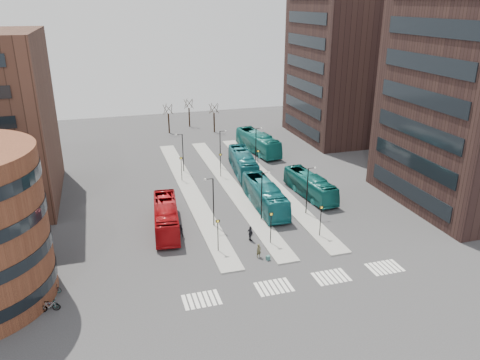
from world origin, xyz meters
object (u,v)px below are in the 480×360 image
object	(u,v)px
teal_bus_b	(243,163)
bicycle_mid	(49,306)
commuter_a	(180,231)
bicycle_far	(52,289)
teal_bus_a	(265,195)
suitcase	(268,258)
bicycle_near	(50,303)
teal_bus_d	(258,142)
commuter_b	(250,234)
traveller	(259,251)
red_bus	(166,217)
commuter_c	(271,219)
teal_bus_c	(310,185)

from	to	relation	value
teal_bus_b	bicycle_mid	xyz separation A→B (m)	(-26.43, -28.68, -1.14)
commuter_a	bicycle_far	bearing A→B (deg)	31.68
teal_bus_a	bicycle_mid	xyz separation A→B (m)	(-25.28, -15.33, -1.15)
suitcase	bicycle_near	size ratio (longest dim) A/B	0.29
teal_bus_a	bicycle_mid	size ratio (longest dim) A/B	6.81
teal_bus_d	bicycle_far	size ratio (longest dim) A/B	7.51
commuter_a	commuter_b	bearing A→B (deg)	159.12
teal_bus_b	teal_bus_d	distance (m)	11.28
commuter_a	traveller	bearing A→B (deg)	138.30
red_bus	teal_bus_a	distance (m)	13.41
commuter_c	teal_bus_d	bearing A→B (deg)	173.83
teal_bus_a	commuter_b	bearing A→B (deg)	-117.80
teal_bus_a	teal_bus_c	size ratio (longest dim) A/B	1.10
teal_bus_b	commuter_c	world-z (taller)	teal_bus_b
teal_bus_b	teal_bus_a	bearing A→B (deg)	-88.41
commuter_c	bicycle_near	bearing A→B (deg)	-58.68
traveller	bicycle_near	xyz separation A→B (m)	(-20.41, -2.90, -0.34)
commuter_a	commuter_b	distance (m)	8.06
commuter_b	bicycle_far	size ratio (longest dim) A/B	1.06
teal_bus_b	traveller	distance (m)	25.91
teal_bus_c	commuter_b	distance (m)	15.57
commuter_a	commuter_c	size ratio (longest dim) A/B	0.91
teal_bus_c	red_bus	bearing A→B (deg)	-173.43
traveller	suitcase	bearing A→B (deg)	-61.64
teal_bus_a	teal_bus_b	distance (m)	13.39
bicycle_near	teal_bus_c	bearing A→B (deg)	-38.30
commuter_a	bicycle_mid	world-z (taller)	commuter_a
traveller	commuter_c	bearing A→B (deg)	47.11
suitcase	teal_bus_d	size ratio (longest dim) A/B	0.04
commuter_a	bicycle_near	distance (m)	16.50
teal_bus_a	bicycle_far	size ratio (longest dim) A/B	7.18
teal_bus_a	bicycle_mid	bearing A→B (deg)	-147.12
traveller	red_bus	bearing A→B (deg)	118.14
commuter_a	suitcase	bearing A→B (deg)	137.87
traveller	bicycle_far	distance (m)	20.42
traveller	commuter_a	xyz separation A→B (m)	(-7.13, 6.89, 0.01)
teal_bus_a	bicycle_near	bearing A→B (deg)	-148.11
commuter_b	bicycle_near	distance (m)	21.73
teal_bus_d	bicycle_near	size ratio (longest dim) A/B	7.68
teal_bus_c	bicycle_near	size ratio (longest dim) A/B	6.67
bicycle_near	bicycle_far	xyz separation A→B (m)	(0.00, 2.33, 0.01)
suitcase	commuter_a	size ratio (longest dim) A/B	0.31
teal_bus_d	traveller	size ratio (longest dim) A/B	8.24
commuter_c	bicycle_far	xyz separation A→B (m)	(-24.25, -7.33, -0.42)
red_bus	bicycle_near	distance (m)	17.31
commuter_c	traveller	bearing A→B (deg)	-20.05
commuter_b	commuter_c	distance (m)	4.69
teal_bus_c	commuter_b	world-z (taller)	teal_bus_c
teal_bus_c	bicycle_far	xyz separation A→B (m)	(-32.57, -14.32, -1.09)
teal_bus_c	bicycle_mid	distance (m)	36.87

